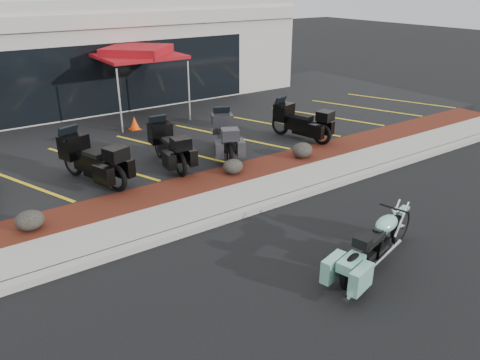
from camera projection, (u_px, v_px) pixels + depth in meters
ground at (285, 225)px, 10.26m from camera, size 90.00×90.00×0.00m
curb at (260, 207)px, 10.91m from camera, size 24.00×0.25×0.15m
sidewalk at (243, 196)px, 11.44m from camera, size 24.00×1.20×0.15m
mulch_bed at (217, 180)px, 12.35m from camera, size 24.00×1.20×0.16m
upper_lot at (136, 131)px, 16.44m from camera, size 26.00×9.60×0.15m
dealership_building at (75, 53)px, 20.42m from camera, size 18.00×8.16×4.00m
boulder_left at (30, 220)px, 9.69m from camera, size 0.60×0.50×0.42m
boulder_mid at (233, 167)px, 12.50m from camera, size 0.57×0.47×0.40m
boulder_right at (302, 150)px, 13.64m from camera, size 0.63×0.52×0.45m
hero_cruiser at (401, 221)px, 9.37m from camera, size 2.95×1.43×1.01m
touring_black_front at (72, 151)px, 12.21m from camera, size 1.64×2.53×1.38m
touring_black_mid at (159, 137)px, 13.48m from camera, size 1.05×2.28×1.29m
touring_grey at (222, 127)px, 14.35m from camera, size 1.70×2.37×1.29m
touring_black_rear at (281, 116)px, 15.54m from camera, size 1.39×2.37×1.29m
traffic_cone at (134, 123)px, 16.24m from camera, size 0.40×0.40×0.45m
popup_canopy at (137, 53)px, 16.75m from camera, size 3.56×3.56×2.62m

